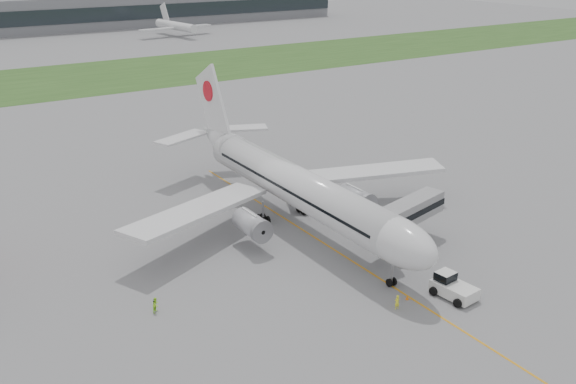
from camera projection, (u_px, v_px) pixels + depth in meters
ground at (313, 236)px, 81.35m from camera, size 600.00×600.00×0.00m
apron_markings at (336, 251)px, 77.42m from camera, size 70.00×70.00×0.04m
grass_strip at (65, 80)px, 175.80m from camera, size 600.00×50.00×0.02m
airliner at (292, 183)px, 83.15m from camera, size 48.13×53.95×17.88m
pushback_tug at (452, 286)px, 67.24m from camera, size 3.60×4.94×2.39m
jet_bridge at (405, 215)px, 76.52m from camera, size 12.78×6.53×6.03m
safety_cone_left at (407, 297)px, 66.78m from camera, size 0.35×0.35×0.49m
safety_cone_right at (456, 279)px, 70.28m from camera, size 0.41×0.41×0.56m
ground_crew_near at (397, 302)px, 64.84m from camera, size 0.58×0.38×1.59m
ground_crew_far at (156, 305)px, 64.32m from camera, size 1.00×0.98×1.62m
distant_aircraft_right at (176, 36)px, 259.74m from camera, size 34.37×31.15×11.97m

